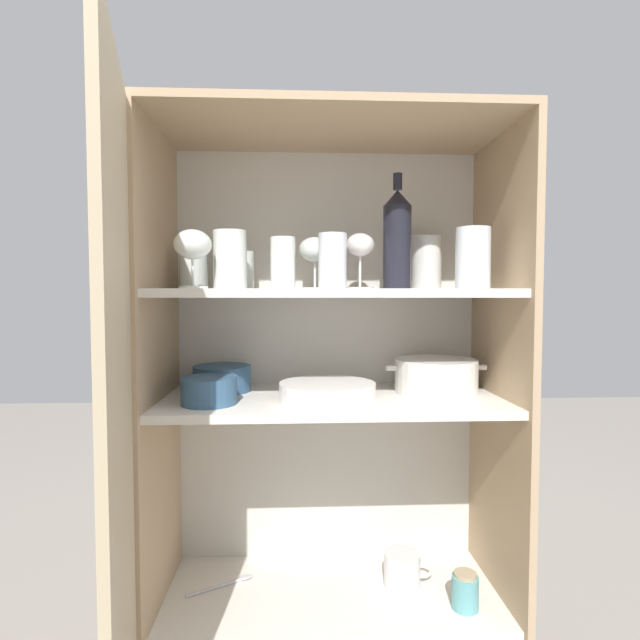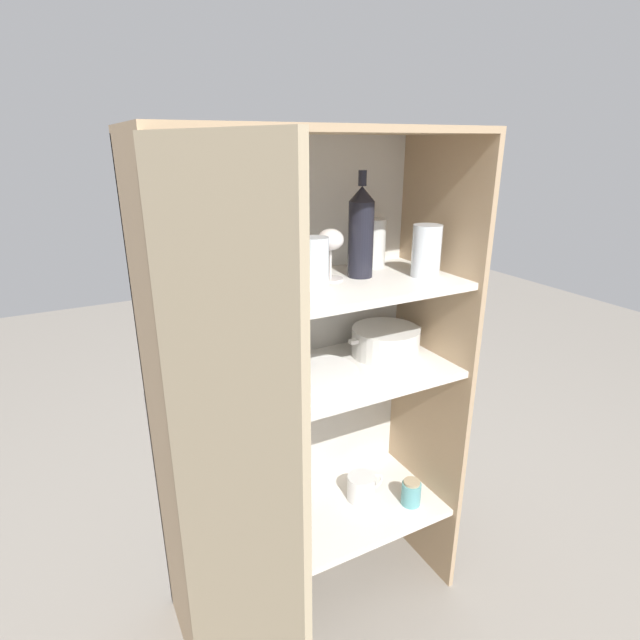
{
  "view_description": "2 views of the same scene",
  "coord_description": "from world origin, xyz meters",
  "px_view_note": "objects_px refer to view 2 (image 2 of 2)",
  "views": [
    {
      "loc": [
        -0.09,
        -1.07,
        1.08
      ],
      "look_at": [
        -0.03,
        0.2,
        1.02
      ],
      "focal_mm": 28.0,
      "sensor_mm": 36.0,
      "label": 1
    },
    {
      "loc": [
        -0.6,
        -0.98,
        1.47
      ],
      "look_at": [
        0.02,
        0.18,
        1.0
      ],
      "focal_mm": 28.0,
      "sensor_mm": 36.0,
      "label": 2
    }
  ],
  "objects_px": {
    "serving_bowl_small": "(220,401)",
    "casserole_dish": "(385,341)",
    "storage_jar": "(411,493)",
    "coffee_mug_primary": "(362,487)",
    "plate_stack_white": "(317,378)",
    "wine_bottle": "(361,232)",
    "mixing_bowl_large": "(206,374)"
  },
  "relations": [
    {
      "from": "wine_bottle",
      "to": "serving_bowl_small",
      "type": "xyz_separation_m",
      "value": [
        -0.47,
        -0.1,
        -0.37
      ]
    },
    {
      "from": "plate_stack_white",
      "to": "casserole_dish",
      "type": "bearing_deg",
      "value": 16.93
    },
    {
      "from": "wine_bottle",
      "to": "plate_stack_white",
      "type": "relative_size",
      "value": 1.26
    },
    {
      "from": "casserole_dish",
      "to": "storage_jar",
      "type": "height_order",
      "value": "casserole_dish"
    },
    {
      "from": "wine_bottle",
      "to": "coffee_mug_primary",
      "type": "xyz_separation_m",
      "value": [
        0.02,
        -0.02,
        -0.87
      ]
    },
    {
      "from": "casserole_dish",
      "to": "coffee_mug_primary",
      "type": "bearing_deg",
      "value": -162.51
    },
    {
      "from": "mixing_bowl_large",
      "to": "casserole_dish",
      "type": "distance_m",
      "value": 0.57
    },
    {
      "from": "mixing_bowl_large",
      "to": "coffee_mug_primary",
      "type": "height_order",
      "value": "mixing_bowl_large"
    },
    {
      "from": "mixing_bowl_large",
      "to": "storage_jar",
      "type": "xyz_separation_m",
      "value": [
        0.61,
        -0.18,
        -0.5
      ]
    },
    {
      "from": "serving_bowl_small",
      "to": "casserole_dish",
      "type": "xyz_separation_m",
      "value": [
        0.58,
        0.11,
        0.01
      ]
    },
    {
      "from": "plate_stack_white",
      "to": "mixing_bowl_large",
      "type": "height_order",
      "value": "mixing_bowl_large"
    },
    {
      "from": "plate_stack_white",
      "to": "casserole_dish",
      "type": "xyz_separation_m",
      "value": [
        0.29,
        0.09,
        0.02
      ]
    },
    {
      "from": "storage_jar",
      "to": "casserole_dish",
      "type": "bearing_deg",
      "value": 107.86
    },
    {
      "from": "storage_jar",
      "to": "coffee_mug_primary",
      "type": "bearing_deg",
      "value": 142.83
    },
    {
      "from": "storage_jar",
      "to": "mixing_bowl_large",
      "type": "bearing_deg",
      "value": 163.79
    },
    {
      "from": "plate_stack_white",
      "to": "mixing_bowl_large",
      "type": "distance_m",
      "value": 0.31
    },
    {
      "from": "casserole_dish",
      "to": "storage_jar",
      "type": "relative_size",
      "value": 3.0
    },
    {
      "from": "mixing_bowl_large",
      "to": "wine_bottle",
      "type": "bearing_deg",
      "value": -6.77
    },
    {
      "from": "plate_stack_white",
      "to": "storage_jar",
      "type": "xyz_separation_m",
      "value": [
        0.34,
        -0.04,
        -0.49
      ]
    },
    {
      "from": "serving_bowl_small",
      "to": "casserole_dish",
      "type": "bearing_deg",
      "value": 10.76
    },
    {
      "from": "wine_bottle",
      "to": "storage_jar",
      "type": "distance_m",
      "value": 0.89
    },
    {
      "from": "mixing_bowl_large",
      "to": "coffee_mug_primary",
      "type": "bearing_deg",
      "value": -9.18
    },
    {
      "from": "wine_bottle",
      "to": "casserole_dish",
      "type": "bearing_deg",
      "value": 3.16
    },
    {
      "from": "mixing_bowl_large",
      "to": "storage_jar",
      "type": "height_order",
      "value": "mixing_bowl_large"
    },
    {
      "from": "casserole_dish",
      "to": "plate_stack_white",
      "type": "bearing_deg",
      "value": -163.07
    },
    {
      "from": "wine_bottle",
      "to": "plate_stack_white",
      "type": "bearing_deg",
      "value": -155.85
    },
    {
      "from": "plate_stack_white",
      "to": "storage_jar",
      "type": "relative_size",
      "value": 2.65
    },
    {
      "from": "casserole_dish",
      "to": "serving_bowl_small",
      "type": "bearing_deg",
      "value": -169.24
    },
    {
      "from": "serving_bowl_small",
      "to": "plate_stack_white",
      "type": "bearing_deg",
      "value": 4.08
    },
    {
      "from": "serving_bowl_small",
      "to": "coffee_mug_primary",
      "type": "height_order",
      "value": "serving_bowl_small"
    },
    {
      "from": "wine_bottle",
      "to": "plate_stack_white",
      "type": "height_order",
      "value": "wine_bottle"
    },
    {
      "from": "casserole_dish",
      "to": "storage_jar",
      "type": "bearing_deg",
      "value": -72.14
    }
  ]
}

